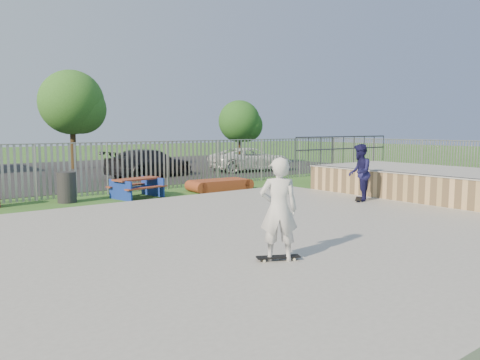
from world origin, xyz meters
TOP-DOWN VIEW (x-y plane):
  - ground at (0.00, 0.00)m, footprint 120.00×120.00m
  - concrete_slab at (0.00, 0.00)m, footprint 15.00×12.00m
  - quarter_pipe at (9.50, 1.04)m, footprint 5.50×7.05m
  - fence at (1.00, 4.59)m, footprint 26.04×16.02m
  - picnic_table at (1.48, 7.46)m, footprint 1.94×1.70m
  - funbox at (5.06, 7.26)m, footprint 2.30×1.27m
  - trash_bin_grey at (-0.90, 7.92)m, footprint 0.63×0.63m
  - parking_lot at (0.00, 19.00)m, footprint 40.00×18.00m
  - car_dark at (5.18, 13.66)m, footprint 5.29×3.09m
  - car_white at (11.47, 13.11)m, footprint 5.28×3.19m
  - tree_mid at (3.68, 20.98)m, footprint 3.94×3.94m
  - tree_right at (13.97, 17.45)m, footprint 2.88×2.88m
  - skateboard_a at (6.52, 1.40)m, footprint 0.77×0.63m
  - skateboard_b at (-0.32, -2.13)m, footprint 0.80×0.55m
  - skater_navy at (6.52, 1.40)m, footprint 1.16×1.11m
  - skater_white at (-0.32, -2.13)m, footprint 0.82×0.78m

SIDE VIEW (x-z plane):
  - ground at x=0.00m, z-range 0.00..0.00m
  - parking_lot at x=0.00m, z-range 0.00..0.02m
  - concrete_slab at x=0.00m, z-range 0.00..0.15m
  - skateboard_a at x=6.52m, z-range 0.15..0.23m
  - skateboard_b at x=-0.32m, z-range 0.15..0.23m
  - funbox at x=5.06m, z-range 0.00..0.44m
  - picnic_table at x=1.48m, z-range 0.01..0.73m
  - trash_bin_grey at x=-0.90m, z-range 0.00..1.05m
  - quarter_pipe at x=9.50m, z-range -0.54..1.65m
  - car_white at x=11.47m, z-range 0.02..1.39m
  - car_dark at x=5.18m, z-range 0.02..1.46m
  - fence at x=1.00m, z-range 0.00..2.00m
  - skater_navy at x=6.52m, z-range 0.15..2.03m
  - skater_white at x=-0.32m, z-range 0.15..2.03m
  - tree_right at x=13.97m, z-range 0.77..5.21m
  - tree_mid at x=3.68m, z-range 1.05..7.13m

